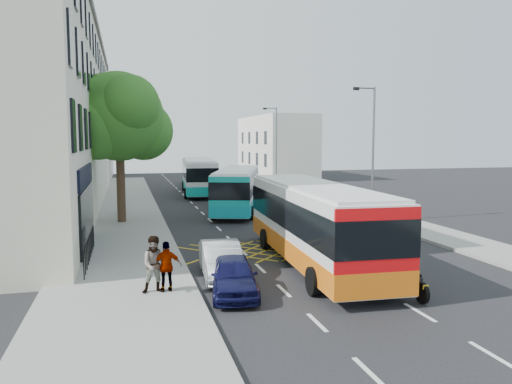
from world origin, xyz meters
TOP-DOWN VIEW (x-y plane):
  - ground at (0.00, 0.00)m, footprint 120.00×120.00m
  - pavement_left at (-8.50, 15.00)m, footprint 5.00×70.00m
  - pavement_right at (7.50, 15.00)m, footprint 3.00×70.00m
  - terrace_main at (-14.00, 24.49)m, footprint 8.30×45.00m
  - terrace_far at (-14.00, 55.00)m, footprint 8.00×20.00m
  - building_right at (11.00, 48.00)m, footprint 6.00×18.00m
  - street_tree at (-8.51, 14.97)m, footprint 6.30×5.70m
  - lamp_near at (6.20, 12.00)m, footprint 1.45×0.15m
  - lamp_far at (6.20, 32.00)m, footprint 1.45×0.15m
  - railings at (-9.70, 5.30)m, footprint 0.08×5.60m
  - bus_near at (-0.93, 3.07)m, footprint 3.29×11.67m
  - bus_mid at (-0.74, 18.22)m, footprint 5.58×10.89m
  - bus_far at (-1.72, 30.24)m, footprint 3.60×11.64m
  - motorbike at (0.52, -1.56)m, footprint 0.65×2.21m
  - parked_car_blue at (-4.90, 0.06)m, footprint 1.95×3.81m
  - parked_car_silver at (-4.90, 2.17)m, footprint 1.59×3.99m
  - red_hatchback at (4.46, 20.41)m, footprint 2.15×4.17m
  - distant_car_grey at (-0.85, 39.92)m, footprint 2.86×5.34m
  - distant_car_silver at (5.50, 41.37)m, footprint 1.78×4.13m
  - distant_car_dark at (3.54, 45.31)m, footprint 1.80×3.97m
  - pedestrian_near at (-7.36, 0.40)m, footprint 0.90×0.70m
  - pedestrian_far at (-7.00, 0.46)m, footprint 0.97×0.43m

SIDE VIEW (x-z plane):
  - ground at x=0.00m, z-range 0.00..0.00m
  - pavement_left at x=-8.50m, z-range 0.00..0.15m
  - pavement_right at x=7.50m, z-range 0.00..0.15m
  - red_hatchback at x=4.46m, z-range 0.00..1.16m
  - parked_car_blue at x=-4.90m, z-range 0.00..1.24m
  - distant_car_dark at x=3.54m, z-range 0.00..1.26m
  - parked_car_silver at x=-4.90m, z-range 0.00..1.29m
  - distant_car_silver at x=5.50m, z-range 0.00..1.39m
  - distant_car_grey at x=-0.85m, z-range 0.00..1.43m
  - railings at x=-9.70m, z-range 0.15..1.29m
  - motorbike at x=0.52m, z-range -0.06..1.90m
  - pedestrian_far at x=-7.00m, z-range 0.15..1.78m
  - pedestrian_near at x=-7.36m, z-range 0.15..1.99m
  - bus_mid at x=-0.74m, z-range 0.08..3.07m
  - bus_far at x=-1.72m, z-range 0.09..3.31m
  - bus_near at x=-0.93m, z-range 0.09..3.33m
  - building_right at x=11.00m, z-range 0.00..8.00m
  - lamp_near at x=6.20m, z-range 0.62..8.62m
  - lamp_far at x=6.20m, z-range 0.62..8.62m
  - terrace_far at x=-14.00m, z-range 0.00..10.00m
  - street_tree at x=-8.51m, z-range 1.89..10.69m
  - terrace_main at x=-14.00m, z-range 0.01..13.51m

